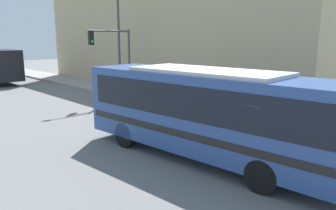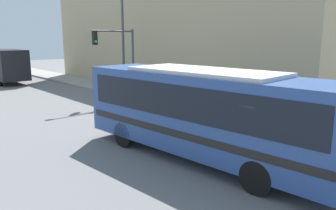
# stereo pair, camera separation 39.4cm
# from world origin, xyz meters

# --- Properties ---
(ground_plane) EXTENTS (120.00, 120.00, 0.00)m
(ground_plane) POSITION_xyz_m (0.00, 0.00, 0.00)
(ground_plane) COLOR slate
(sidewalk) EXTENTS (3.07, 70.00, 0.18)m
(sidewalk) POSITION_xyz_m (6.04, 20.00, 0.09)
(sidewalk) COLOR gray
(sidewalk) RESTS_ON ground_plane
(building_facade) EXTENTS (6.00, 29.17, 9.99)m
(building_facade) POSITION_xyz_m (10.57, 15.58, 4.99)
(building_facade) COLOR tan
(building_facade) RESTS_ON ground_plane
(city_bus) EXTENTS (3.19, 10.23, 3.24)m
(city_bus) POSITION_xyz_m (-0.18, 1.49, 1.87)
(city_bus) COLOR #2D4C8C
(city_bus) RESTS_ON ground_plane
(delivery_truck) EXTENTS (2.45, 6.93, 3.22)m
(delivery_truck) POSITION_xyz_m (0.65, 27.84, 1.74)
(delivery_truck) COLOR black
(delivery_truck) RESTS_ON ground_plane
(fire_hydrant) EXTENTS (0.20, 0.28, 0.65)m
(fire_hydrant) POSITION_xyz_m (5.10, 5.77, 0.50)
(fire_hydrant) COLOR #999999
(fire_hydrant) RESTS_ON sidewalk
(traffic_light_pole) EXTENTS (3.28, 0.35, 4.72)m
(traffic_light_pole) POSITION_xyz_m (4.06, 13.30, 3.45)
(traffic_light_pole) COLOR #47474C
(traffic_light_pole) RESTS_ON sidewalk
(parking_meter) EXTENTS (0.14, 0.14, 1.32)m
(parking_meter) POSITION_xyz_m (5.10, 10.79, 1.08)
(parking_meter) COLOR #47474C
(parking_meter) RESTS_ON sidewalk
(street_lamp) EXTENTS (2.88, 0.28, 7.90)m
(street_lamp) POSITION_xyz_m (4.98, 14.66, 4.86)
(street_lamp) COLOR #47474C
(street_lamp) RESTS_ON sidewalk
(pedestrian_near_corner) EXTENTS (0.34, 0.34, 1.63)m
(pedestrian_near_corner) POSITION_xyz_m (6.52, 15.63, 1.00)
(pedestrian_near_corner) COLOR slate
(pedestrian_near_corner) RESTS_ON sidewalk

